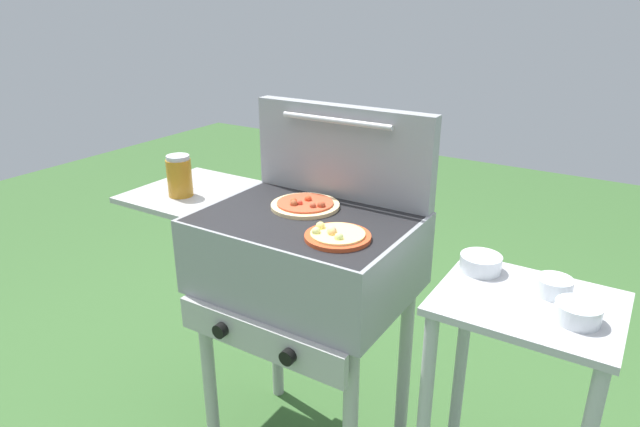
{
  "coord_description": "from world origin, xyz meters",
  "views": [
    {
      "loc": [
        0.86,
        -1.29,
        1.52
      ],
      "look_at": [
        0.05,
        0.0,
        0.92
      ],
      "focal_mm": 31.13,
      "sensor_mm": 36.0,
      "label": 1
    }
  ],
  "objects_px": {
    "topping_bowl_near": "(554,287)",
    "topping_bowl_far": "(481,264)",
    "pizza_pepperoni": "(305,205)",
    "prep_table": "(516,380)",
    "pizza_cheese": "(336,235)",
    "topping_bowl_middle": "(578,313)",
    "grill": "(302,259)",
    "sauce_jar": "(179,176)"
  },
  "relations": [
    {
      "from": "prep_table",
      "to": "topping_bowl_near",
      "type": "xyz_separation_m",
      "value": [
        0.04,
        0.06,
        0.26
      ]
    },
    {
      "from": "pizza_pepperoni",
      "to": "prep_table",
      "type": "distance_m",
      "value": 0.78
    },
    {
      "from": "topping_bowl_middle",
      "to": "prep_table",
      "type": "bearing_deg",
      "value": 161.22
    },
    {
      "from": "sauce_jar",
      "to": "grill",
      "type": "bearing_deg",
      "value": 7.45
    },
    {
      "from": "prep_table",
      "to": "pizza_cheese",
      "type": "bearing_deg",
      "value": -169.41
    },
    {
      "from": "topping_bowl_far",
      "to": "topping_bowl_near",
      "type": "bearing_deg",
      "value": -9.29
    },
    {
      "from": "grill",
      "to": "sauce_jar",
      "type": "xyz_separation_m",
      "value": [
        -0.44,
        -0.06,
        0.21
      ]
    },
    {
      "from": "prep_table",
      "to": "topping_bowl_far",
      "type": "height_order",
      "value": "topping_bowl_far"
    },
    {
      "from": "pizza_pepperoni",
      "to": "topping_bowl_middle",
      "type": "height_order",
      "value": "pizza_pepperoni"
    },
    {
      "from": "pizza_cheese",
      "to": "prep_table",
      "type": "relative_size",
      "value": 0.22
    },
    {
      "from": "sauce_jar",
      "to": "topping_bowl_near",
      "type": "distance_m",
      "value": 1.17
    },
    {
      "from": "pizza_pepperoni",
      "to": "pizza_cheese",
      "type": "bearing_deg",
      "value": -37.17
    },
    {
      "from": "pizza_pepperoni",
      "to": "sauce_jar",
      "type": "xyz_separation_m",
      "value": [
        -0.41,
        -0.12,
        0.06
      ]
    },
    {
      "from": "pizza_cheese",
      "to": "topping_bowl_far",
      "type": "distance_m",
      "value": 0.4
    },
    {
      "from": "pizza_cheese",
      "to": "topping_bowl_near",
      "type": "relative_size",
      "value": 2.03
    },
    {
      "from": "grill",
      "to": "pizza_cheese",
      "type": "height_order",
      "value": "pizza_cheese"
    },
    {
      "from": "pizza_cheese",
      "to": "topping_bowl_far",
      "type": "xyz_separation_m",
      "value": [
        0.35,
        0.19,
        -0.07
      ]
    },
    {
      "from": "grill",
      "to": "pizza_pepperoni",
      "type": "height_order",
      "value": "pizza_pepperoni"
    },
    {
      "from": "pizza_cheese",
      "to": "topping_bowl_near",
      "type": "distance_m",
      "value": 0.57
    },
    {
      "from": "grill",
      "to": "sauce_jar",
      "type": "height_order",
      "value": "sauce_jar"
    },
    {
      "from": "prep_table",
      "to": "topping_bowl_near",
      "type": "height_order",
      "value": "topping_bowl_near"
    },
    {
      "from": "topping_bowl_near",
      "to": "topping_bowl_far",
      "type": "xyz_separation_m",
      "value": [
        -0.2,
        0.03,
        0.0
      ]
    },
    {
      "from": "sauce_jar",
      "to": "topping_bowl_middle",
      "type": "relative_size",
      "value": 1.31
    },
    {
      "from": "pizza_cheese",
      "to": "topping_bowl_middle",
      "type": "relative_size",
      "value": 1.75
    },
    {
      "from": "sauce_jar",
      "to": "topping_bowl_far",
      "type": "height_order",
      "value": "sauce_jar"
    },
    {
      "from": "sauce_jar",
      "to": "prep_table",
      "type": "distance_m",
      "value": 1.18
    },
    {
      "from": "prep_table",
      "to": "topping_bowl_near",
      "type": "bearing_deg",
      "value": 54.9
    },
    {
      "from": "grill",
      "to": "topping_bowl_far",
      "type": "height_order",
      "value": "grill"
    },
    {
      "from": "grill",
      "to": "pizza_pepperoni",
      "type": "distance_m",
      "value": 0.17
    },
    {
      "from": "prep_table",
      "to": "topping_bowl_middle",
      "type": "bearing_deg",
      "value": -18.78
    },
    {
      "from": "sauce_jar",
      "to": "prep_table",
      "type": "relative_size",
      "value": 0.17
    },
    {
      "from": "topping_bowl_middle",
      "to": "grill",
      "type": "bearing_deg",
      "value": 177.49
    },
    {
      "from": "pizza_pepperoni",
      "to": "sauce_jar",
      "type": "height_order",
      "value": "sauce_jar"
    },
    {
      "from": "topping_bowl_far",
      "to": "topping_bowl_middle",
      "type": "relative_size",
      "value": 1.07
    },
    {
      "from": "pizza_cheese",
      "to": "prep_table",
      "type": "height_order",
      "value": "pizza_cheese"
    },
    {
      "from": "pizza_pepperoni",
      "to": "topping_bowl_middle",
      "type": "distance_m",
      "value": 0.83
    },
    {
      "from": "pizza_pepperoni",
      "to": "prep_table",
      "type": "bearing_deg",
      "value": -4.99
    },
    {
      "from": "grill",
      "to": "pizza_cheese",
      "type": "xyz_separation_m",
      "value": [
        0.18,
        -0.09,
        0.15
      ]
    },
    {
      "from": "topping_bowl_near",
      "to": "topping_bowl_far",
      "type": "distance_m",
      "value": 0.2
    },
    {
      "from": "topping_bowl_far",
      "to": "grill",
      "type": "bearing_deg",
      "value": -169.3
    },
    {
      "from": "pizza_pepperoni",
      "to": "topping_bowl_far",
      "type": "xyz_separation_m",
      "value": [
        0.55,
        0.03,
        -0.07
      ]
    },
    {
      "from": "topping_bowl_near",
      "to": "topping_bowl_far",
      "type": "height_order",
      "value": "same"
    }
  ]
}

